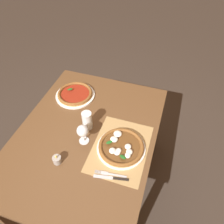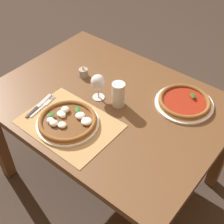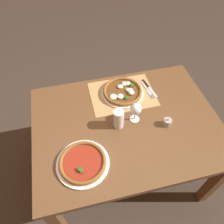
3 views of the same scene
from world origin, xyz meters
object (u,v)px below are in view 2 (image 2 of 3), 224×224
at_px(pizza_near, 68,121).
at_px(pint_glass, 118,95).
at_px(fork, 43,106).
at_px(votive_candle, 83,73).
at_px(knife, 39,106).
at_px(pizza_far, 184,102).
at_px(wine_glass, 98,83).

distance_m(pizza_near, pint_glass, 0.31).
bearing_deg(fork, votive_candle, 93.34).
xyz_separation_m(pint_glass, votive_candle, (-0.33, 0.07, -0.05)).
relative_size(knife, votive_candle, 2.98).
bearing_deg(votive_candle, pint_glass, -12.62).
bearing_deg(votive_candle, pizza_near, -58.32).
bearing_deg(knife, pint_glass, 40.88).
height_order(fork, knife, knife).
xyz_separation_m(fork, knife, (-0.02, -0.01, 0.00)).
xyz_separation_m(pizza_near, pizza_far, (0.39, 0.52, -0.00)).
bearing_deg(fork, pizza_far, 40.57).
xyz_separation_m(wine_glass, pint_glass, (0.12, 0.02, -0.04)).
height_order(knife, votive_candle, votive_candle).
distance_m(pizza_far, fork, 0.78).
xyz_separation_m(wine_glass, knife, (-0.21, -0.26, -0.10)).
relative_size(pint_glass, votive_candle, 2.01).
distance_m(pizza_far, knife, 0.80).
bearing_deg(fork, pint_glass, 41.75).
distance_m(pizza_far, pint_glass, 0.37).
xyz_separation_m(pizza_far, wine_glass, (-0.41, -0.25, 0.09)).
bearing_deg(pizza_near, wine_glass, 93.57).
xyz_separation_m(pint_glass, fork, (-0.31, -0.28, -0.06)).
height_order(pizza_far, knife, pizza_far).
bearing_deg(wine_glass, knife, -128.12).
bearing_deg(pizza_far, votive_candle, -165.56).
height_order(pizza_near, pint_glass, pint_glass).
distance_m(pizza_near, pizza_far, 0.65).
bearing_deg(pizza_far, pizza_near, -127.16).
xyz_separation_m(pizza_near, knife, (-0.22, -0.00, -0.02)).
distance_m(fork, knife, 0.02).
height_order(wine_glass, knife, wine_glass).
xyz_separation_m(pizza_far, fork, (-0.59, -0.51, -0.01)).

